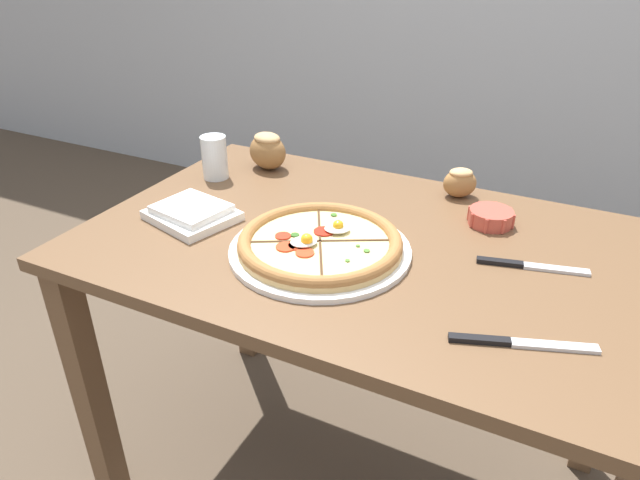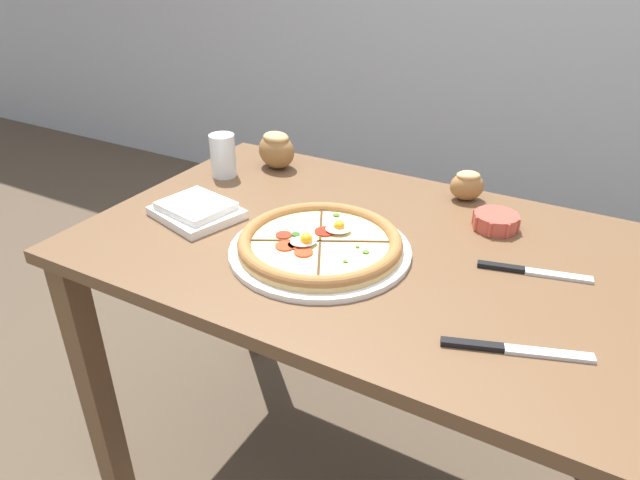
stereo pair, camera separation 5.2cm
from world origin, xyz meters
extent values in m
plane|color=brown|center=(0.00, 0.00, 0.00)|extent=(12.00, 12.00, 0.00)
cube|color=brown|center=(0.00, 0.00, 0.75)|extent=(1.23, 0.78, 0.03)
cube|color=brown|center=(-0.56, -0.34, 0.37)|extent=(0.06, 0.06, 0.74)
cube|color=brown|center=(-0.56, 0.34, 0.37)|extent=(0.06, 0.06, 0.74)
cube|color=brown|center=(0.56, 0.34, 0.37)|extent=(0.06, 0.06, 0.74)
cylinder|color=white|center=(-0.06, -0.09, 0.77)|extent=(0.38, 0.38, 0.01)
cylinder|color=tan|center=(-0.06, -0.09, 0.79)|extent=(0.34, 0.34, 0.01)
cylinder|color=#E0CC84|center=(-0.06, -0.09, 0.79)|extent=(0.30, 0.30, 0.00)
torus|color=#A36B38|center=(-0.06, -0.09, 0.80)|extent=(0.34, 0.34, 0.03)
cube|color=#472D19|center=(-0.10, -0.02, 0.80)|extent=(0.07, 0.13, 0.00)
cube|color=#472D19|center=(-0.13, -0.13, 0.80)|extent=(0.13, 0.07, 0.00)
cube|color=#472D19|center=(-0.03, -0.16, 0.80)|extent=(0.07, 0.13, 0.00)
cube|color=#472D19|center=(0.00, -0.06, 0.80)|extent=(0.13, 0.07, 0.00)
cylinder|color=red|center=(-0.10, -0.13, 0.80)|extent=(0.04, 0.04, 0.00)
cylinder|color=red|center=(-0.07, -0.15, 0.80)|extent=(0.04, 0.04, 0.00)
cylinder|color=red|center=(-0.14, -0.11, 0.80)|extent=(0.03, 0.03, 0.00)
cylinder|color=red|center=(-0.08, -0.05, 0.80)|extent=(0.04, 0.04, 0.00)
cylinder|color=red|center=(-0.12, -0.15, 0.80)|extent=(0.04, 0.04, 0.00)
ellipsoid|color=white|center=(-0.05, -0.04, 0.80)|extent=(0.07, 0.07, 0.01)
sphere|color=#F4AD1E|center=(-0.05, -0.03, 0.81)|extent=(0.02, 0.02, 0.02)
ellipsoid|color=white|center=(-0.09, -0.12, 0.80)|extent=(0.07, 0.07, 0.01)
sphere|color=#F4AD1E|center=(-0.08, -0.12, 0.81)|extent=(0.03, 0.03, 0.03)
cylinder|color=#477A2D|center=(0.02, -0.14, 0.80)|extent=(0.01, 0.01, 0.00)
cylinder|color=#477A2D|center=(0.01, -0.08, 0.80)|extent=(0.01, 0.01, 0.00)
cylinder|color=#2D5B1E|center=(-0.12, -0.09, 0.80)|extent=(0.02, 0.02, 0.00)
cylinder|color=#386B23|center=(-0.09, 0.03, 0.80)|extent=(0.01, 0.01, 0.00)
cylinder|color=#477A2D|center=(0.04, -0.09, 0.80)|extent=(0.01, 0.01, 0.00)
cylinder|color=#C64C3D|center=(0.23, 0.20, 0.79)|extent=(0.10, 0.10, 0.04)
cylinder|color=beige|center=(0.23, 0.20, 0.79)|extent=(0.08, 0.08, 0.02)
cylinder|color=#C64C3D|center=(0.27, 0.20, 0.79)|extent=(0.01, 0.01, 0.03)
cylinder|color=#C64C3D|center=(0.26, 0.23, 0.79)|extent=(0.01, 0.01, 0.03)
cylinder|color=#C64C3D|center=(0.23, 0.25, 0.79)|extent=(0.01, 0.01, 0.03)
cylinder|color=#C64C3D|center=(0.19, 0.23, 0.79)|extent=(0.01, 0.01, 0.03)
cylinder|color=#C64C3D|center=(0.18, 0.20, 0.79)|extent=(0.01, 0.01, 0.03)
cylinder|color=#C64C3D|center=(0.19, 0.16, 0.79)|extent=(0.01, 0.01, 0.03)
cylinder|color=#C64C3D|center=(0.23, 0.15, 0.79)|extent=(0.01, 0.01, 0.03)
cylinder|color=#C64C3D|center=(0.26, 0.16, 0.79)|extent=(0.01, 0.01, 0.03)
cube|color=white|center=(-0.40, -0.09, 0.78)|extent=(0.22, 0.20, 0.02)
cube|color=white|center=(-0.40, -0.09, 0.80)|extent=(0.18, 0.16, 0.02)
ellipsoid|color=olive|center=(-0.40, 0.27, 0.82)|extent=(0.13, 0.11, 0.10)
ellipsoid|color=tan|center=(-0.40, 0.27, 0.86)|extent=(0.09, 0.08, 0.03)
ellipsoid|color=#A3703D|center=(0.12, 0.32, 0.80)|extent=(0.10, 0.09, 0.07)
ellipsoid|color=tan|center=(0.12, 0.32, 0.83)|extent=(0.07, 0.07, 0.02)
cube|color=silver|center=(0.41, -0.19, 0.77)|extent=(0.14, 0.06, 0.01)
cube|color=black|center=(0.30, -0.23, 0.77)|extent=(0.10, 0.05, 0.01)
cube|color=silver|center=(0.39, 0.05, 0.77)|extent=(0.13, 0.05, 0.01)
cube|color=black|center=(0.28, 0.03, 0.77)|extent=(0.09, 0.04, 0.01)
cylinder|color=white|center=(-0.50, 0.15, 0.83)|extent=(0.07, 0.07, 0.12)
cylinder|color=silver|center=(-0.50, 0.15, 0.80)|extent=(0.06, 0.06, 0.06)
camera|label=1|loc=(0.39, -1.01, 1.37)|focal=32.00mm
camera|label=2|loc=(0.44, -0.99, 1.37)|focal=32.00mm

